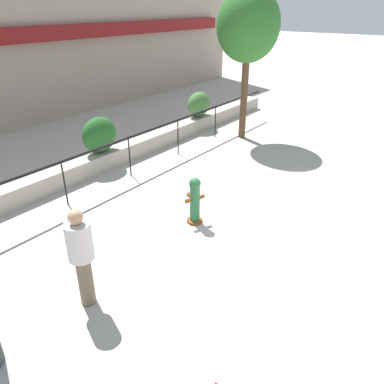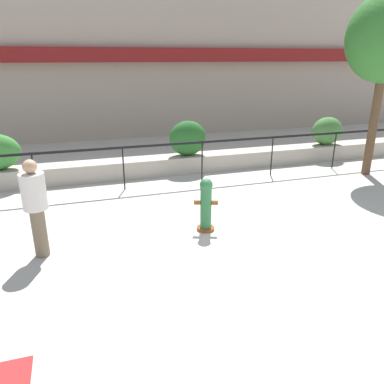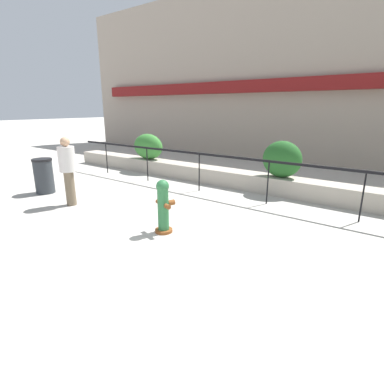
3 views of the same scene
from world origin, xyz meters
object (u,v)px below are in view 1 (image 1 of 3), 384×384
object	(u,v)px
hedge_bush_1	(99,135)
pedestrian	(81,252)
fire_hydrant	(195,200)
hedge_bush_2	(199,104)
street_tree	(248,26)

from	to	relation	value
hedge_bush_1	pedestrian	size ratio (longest dim) A/B	0.64
pedestrian	fire_hydrant	bearing A→B (deg)	2.06
hedge_bush_2	street_tree	distance (m)	3.34
fire_hydrant	pedestrian	world-z (taller)	pedestrian
street_tree	pedestrian	world-z (taller)	street_tree
pedestrian	hedge_bush_2	bearing A→B (deg)	25.32
hedge_bush_1	street_tree	bearing A→B (deg)	-20.67
hedge_bush_2	street_tree	xyz separation A→B (m)	(0.10, -1.87, 2.76)
fire_hydrant	street_tree	distance (m)	6.98
street_tree	pedestrian	size ratio (longest dim) A/B	2.85
street_tree	pedestrian	bearing A→B (deg)	-165.58
pedestrian	hedge_bush_1	bearing A→B (deg)	46.62
hedge_bush_1	hedge_bush_2	distance (m)	4.86
hedge_bush_2	pedestrian	world-z (taller)	pedestrian
hedge_bush_1	fire_hydrant	xyz separation A→B (m)	(-0.86, -4.05, -0.46)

